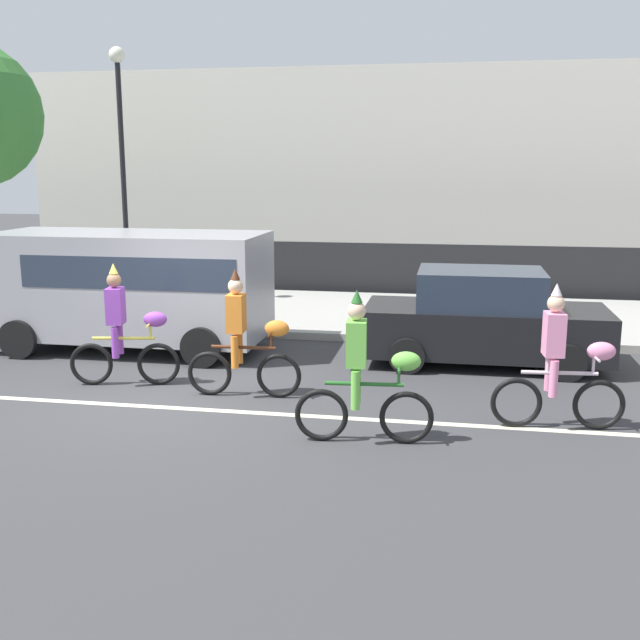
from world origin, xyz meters
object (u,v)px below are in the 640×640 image
object	(u,v)px
parade_cyclist_lime	(365,377)
street_lamp_post	(121,139)
parked_van_grey	(134,282)
parked_car_black	(484,320)
parade_cyclist_pink	(561,366)
parade_cyclist_orange	(244,341)
parade_cyclist_purple	(124,332)

from	to	relation	value
parade_cyclist_lime	street_lamp_post	xyz separation A→B (m)	(-6.63, 7.82, 3.15)
parked_van_grey	street_lamp_post	bearing A→B (deg)	115.94
parked_car_black	parade_cyclist_pink	bearing A→B (deg)	-74.67
parade_cyclist_pink	parade_cyclist_orange	bearing A→B (deg)	171.98
parade_cyclist_orange	parade_cyclist_lime	xyz separation A→B (m)	(1.98, -1.57, 0.00)
parade_cyclist_pink	street_lamp_post	size ratio (longest dim) A/B	0.33
parade_cyclist_purple	parade_cyclist_orange	xyz separation A→B (m)	(2.00, -0.25, 0.00)
parked_car_black	street_lamp_post	world-z (taller)	street_lamp_post
parade_cyclist_pink	parked_van_grey	xyz separation A→B (m)	(-7.21, 3.09, 0.44)
street_lamp_post	parked_van_grey	bearing A→B (deg)	-64.06
parade_cyclist_orange	parade_cyclist_lime	size ratio (longest dim) A/B	1.00
parade_cyclist_lime	parked_van_grey	world-z (taller)	parked_van_grey
parade_cyclist_purple	parade_cyclist_lime	size ratio (longest dim) A/B	1.00
parade_cyclist_lime	parade_cyclist_pink	world-z (taller)	same
parade_cyclist_pink	parked_van_grey	world-z (taller)	parked_van_grey
parade_cyclist_purple	parked_van_grey	world-z (taller)	parked_van_grey
parade_cyclist_lime	parade_cyclist_purple	bearing A→B (deg)	155.45
parked_van_grey	street_lamp_post	size ratio (longest dim) A/B	0.85
parade_cyclist_orange	parade_cyclist_pink	xyz separation A→B (m)	(4.40, -0.62, 0.00)
parade_cyclist_orange	street_lamp_post	size ratio (longest dim) A/B	0.33
parade_cyclist_purple	parked_car_black	bearing A→B (deg)	22.71
parked_car_black	street_lamp_post	size ratio (longest dim) A/B	0.70
parade_cyclist_lime	parked_car_black	bearing A→B (deg)	69.45
parade_cyclist_pink	street_lamp_post	world-z (taller)	street_lamp_post
parked_van_grey	street_lamp_post	world-z (taller)	street_lamp_post
street_lamp_post	parade_cyclist_pink	bearing A→B (deg)	-37.20
parade_cyclist_lime	parade_cyclist_pink	size ratio (longest dim) A/B	1.00
parade_cyclist_lime	parked_car_black	size ratio (longest dim) A/B	0.47
street_lamp_post	parade_cyclist_purple	bearing A→B (deg)	-66.15
parade_cyclist_orange	parked_van_grey	bearing A→B (deg)	138.67
parked_car_black	parade_cyclist_orange	bearing A→B (deg)	-144.03
parade_cyclist_orange	parade_cyclist_lime	world-z (taller)	same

